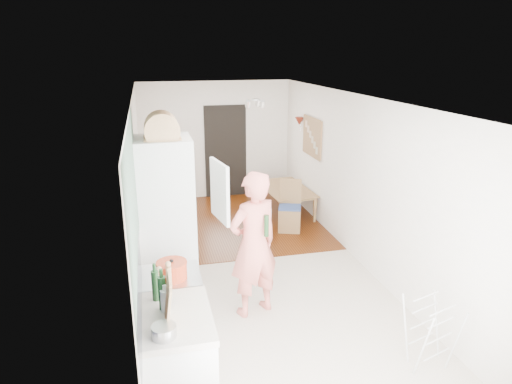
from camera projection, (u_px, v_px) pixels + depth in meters
name	position (u px, v px, depth m)	size (l,w,h in m)	color
room_shell	(254.00, 186.00, 6.51)	(3.20, 7.00, 2.50)	white
floor	(254.00, 265.00, 6.89)	(3.20, 7.00, 0.01)	beige
wood_floor_overlay	(231.00, 222.00, 8.60)	(3.20, 3.30, 0.01)	#5B2A0D
sage_wall_panel	(134.00, 196.00, 4.12)	(0.02, 3.00, 1.30)	slate
tile_splashback	(140.00, 295.00, 3.82)	(0.02, 1.90, 0.50)	black
doorway_recess	(226.00, 152.00, 9.86)	(0.90, 0.04, 2.00)	black
base_cabinet	(179.00, 362.00, 4.10)	(0.60, 0.90, 0.86)	silver
worktop	(176.00, 318.00, 3.96)	(0.62, 0.92, 0.06)	beige
range_cooker	(173.00, 316.00, 4.79)	(0.60, 0.60, 0.88)	silver
cooker_top	(171.00, 277.00, 4.66)	(0.60, 0.60, 0.04)	#B6B6B8
fridge_housing	(167.00, 225.00, 5.56)	(0.66, 0.66, 2.15)	silver
fridge_door	(220.00, 191.00, 5.27)	(0.56, 0.04, 0.70)	silver
fridge_interior	(191.00, 186.00, 5.48)	(0.02, 0.52, 0.66)	white
pinboard	(312.00, 137.00, 8.54)	(0.03, 0.90, 0.70)	tan
pinboard_frame	(312.00, 137.00, 8.53)	(0.01, 0.94, 0.74)	olive
wall_sconce	(299.00, 121.00, 9.07)	(0.18, 0.18, 0.16)	maroon
person	(254.00, 232.00, 5.36)	(0.78, 0.51, 2.13)	#ED796D
dining_table	(287.00, 202.00, 9.05)	(1.26, 0.70, 0.44)	olive
dining_chair	(290.00, 206.00, 8.08)	(0.39, 0.39, 0.92)	olive
stool	(256.00, 227.00, 7.78)	(0.34, 0.34, 0.45)	olive
grey_drape	(258.00, 210.00, 7.67)	(0.37, 0.37, 0.17)	gray
drying_rack	(430.00, 334.00, 4.61)	(0.38, 0.34, 0.74)	silver
bread_bin	(162.00, 129.00, 5.13)	(0.41, 0.39, 0.22)	tan
red_casserole	(172.00, 270.00, 4.56)	(0.31, 0.31, 0.18)	#BD3719
steel_pan	(164.00, 331.00, 3.63)	(0.20, 0.20, 0.10)	#B6B6B8
held_bottle	(266.00, 226.00, 5.26)	(0.06, 0.06, 0.26)	#1C401E
bottle_a	(156.00, 286.00, 4.14)	(0.07, 0.07, 0.29)	#1C401E
bottle_b	(162.00, 293.00, 4.00)	(0.07, 0.07, 0.31)	#1C401E
bottle_c	(165.00, 301.00, 3.98)	(0.08, 0.08, 0.20)	silver
pepper_mill_front	(169.00, 276.00, 4.41)	(0.05, 0.05, 0.20)	tan
pepper_mill_back	(160.00, 282.00, 4.30)	(0.06, 0.06, 0.20)	tan
chopping_boards	(168.00, 299.00, 3.83)	(0.04, 0.28, 0.39)	tan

